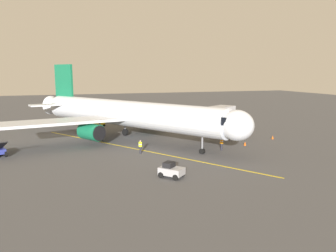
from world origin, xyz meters
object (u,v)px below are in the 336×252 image
safety_cone_wing_port (273,137)px  ground_crew_wing_walker (140,147)px  airplane (125,114)px  baggage_cart_rear_apron (98,123)px  safety_cone_nose_left (245,144)px  safety_cone_nose_right (172,163)px  jet_bridge (208,118)px  ground_crew_marshaller (222,143)px  tug_near_nose (171,170)px

safety_cone_wing_port → ground_crew_wing_walker: bearing=7.0°
airplane → baggage_cart_rear_apron: 15.29m
safety_cone_nose_left → safety_cone_nose_right: size_ratio=1.00×
jet_bridge → ground_crew_marshaller: bearing=92.2°
jet_bridge → safety_cone_wing_port: jet_bridge is taller
ground_crew_wing_walker → tug_near_nose: 10.38m
baggage_cart_rear_apron → tug_near_nose: bearing=95.2°
airplane → safety_cone_nose_left: size_ratio=64.88×
jet_bridge → baggage_cart_rear_apron: jet_bridge is taller
jet_bridge → safety_cone_nose_left: (-4.57, 2.42, -3.49)m
baggage_cart_rear_apron → safety_cone_nose_left: (-17.53, 23.72, -0.38)m
jet_bridge → safety_cone_nose_right: 12.74m
airplane → safety_cone_nose_left: (-15.20, 8.98, -3.73)m
safety_cone_nose_right → ground_crew_wing_walker: bearing=-73.1°
baggage_cart_rear_apron → ground_crew_wing_walker: bearing=96.0°
safety_cone_nose_right → baggage_cart_rear_apron: bearing=-81.6°
tug_near_nose → safety_cone_nose_left: (-14.46, -10.29, -0.43)m
ground_crew_wing_walker → safety_cone_wing_port: bearing=-173.0°
airplane → jet_bridge: bearing=148.3°
baggage_cart_rear_apron → safety_cone_nose_left: bearing=126.5°
tug_near_nose → safety_cone_wing_port: (-20.95, -13.00, -0.43)m
airplane → safety_cone_nose_right: (-2.15, 15.40, -3.73)m
airplane → ground_crew_marshaller: 15.32m
ground_crew_marshaller → safety_cone_nose_left: size_ratio=3.11×
safety_cone_nose_right → ground_crew_marshaller: bearing=-150.1°
jet_bridge → safety_cone_nose_right: size_ratio=19.28×
ground_crew_wing_walker → tug_near_nose: bearing=93.1°
ground_crew_wing_walker → baggage_cart_rear_apron: bearing=-84.0°
ground_crew_marshaller → baggage_cart_rear_apron: (13.10, -25.16, -0.23)m
jet_bridge → tug_near_nose: jet_bridge is taller
airplane → jet_bridge: 12.50m
ground_crew_wing_walker → safety_cone_nose_left: ground_crew_wing_walker is taller
ground_crew_wing_walker → safety_cone_wing_port: (-21.52, -2.64, -0.61)m
safety_cone_nose_left → airplane: bearing=-30.6°
airplane → baggage_cart_rear_apron: bearing=-81.0°
safety_cone_nose_right → safety_cone_wing_port: bearing=-155.0°
ground_crew_wing_walker → baggage_cart_rear_apron: size_ratio=0.58×
jet_bridge → baggage_cart_rear_apron: 25.12m
baggage_cart_rear_apron → jet_bridge: bearing=121.3°
ground_crew_wing_walker → baggage_cart_rear_apron: (2.51, -23.65, -0.23)m
airplane → baggage_cart_rear_apron: (2.32, -14.74, -3.35)m
ground_crew_wing_walker → safety_cone_nose_right: bearing=106.9°
ground_crew_marshaller → safety_cone_nose_right: size_ratio=3.11×
safety_cone_nose_left → ground_crew_marshaller: bearing=18.0°
safety_cone_nose_left → safety_cone_wing_port: (-6.50, -2.71, 0.00)m
safety_cone_nose_right → tug_near_nose: bearing=70.1°
tug_near_nose → safety_cone_nose_left: bearing=-144.6°
ground_crew_wing_walker → tug_near_nose: ground_crew_wing_walker is taller
jet_bridge → ground_crew_marshaller: (-0.15, 3.86, -2.88)m
jet_bridge → ground_crew_marshaller: 4.82m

